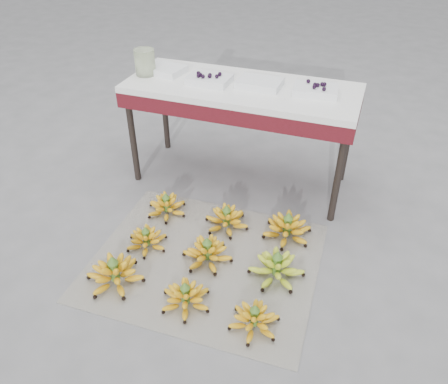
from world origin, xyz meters
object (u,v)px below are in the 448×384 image
(newspaper_mat, at_px, (205,261))
(bunch_mid_left, at_px, (147,240))
(bunch_mid_center, at_px, (207,253))
(bunch_back_left, at_px, (167,206))
(bunch_front_center, at_px, (186,297))
(vendor_table, at_px, (241,97))
(tray_far_left, at_px, (164,69))
(tray_left, at_px, (209,79))
(bunch_back_center, at_px, (227,219))
(tray_right, at_px, (260,83))
(bunch_front_left, at_px, (115,273))
(glass_jar, at_px, (145,62))
(bunch_front_right, at_px, (254,319))
(bunch_mid_right, at_px, (277,268))
(bunch_back_right, at_px, (287,228))
(tray_far_right, at_px, (316,90))

(newspaper_mat, distance_m, bunch_mid_left, 0.37)
(bunch_mid_center, bearing_deg, bunch_back_left, 140.93)
(bunch_front_center, relative_size, vendor_table, 0.22)
(bunch_mid_center, xyz_separation_m, tray_far_left, (-0.65, 0.91, 0.67))
(bunch_front_center, bearing_deg, bunch_mid_left, 161.11)
(tray_left, bearing_deg, bunch_back_center, -59.71)
(bunch_back_left, distance_m, tray_far_left, 0.93)
(bunch_mid_left, distance_m, tray_right, 1.19)
(bunch_front_left, height_order, tray_left, tray_left)
(tray_right, xyz_separation_m, glass_jar, (-0.77, -0.06, 0.06))
(tray_far_left, bearing_deg, glass_jar, -140.91)
(bunch_back_center, bearing_deg, bunch_mid_left, -114.57)
(bunch_front_center, height_order, bunch_back_left, same)
(bunch_front_right, distance_m, bunch_mid_right, 0.36)
(bunch_mid_left, relative_size, bunch_back_left, 1.07)
(bunch_front_left, bearing_deg, newspaper_mat, 44.92)
(bunch_back_right, distance_m, glass_jar, 1.43)
(bunch_mid_center, height_order, tray_far_right, tray_far_right)
(bunch_back_left, relative_size, tray_far_right, 1.06)
(glass_jar, bearing_deg, tray_far_left, 39.09)
(tray_right, bearing_deg, glass_jar, -175.85)
(bunch_back_right, relative_size, tray_left, 1.28)
(bunch_front_left, height_order, bunch_mid_center, bunch_front_left)
(bunch_mid_left, relative_size, glass_jar, 1.91)
(tray_far_left, bearing_deg, newspaper_mat, -54.80)
(bunch_front_right, xyz_separation_m, bunch_mid_right, (0.02, 0.36, 0.01))
(vendor_table, bearing_deg, bunch_mid_left, -108.20)
(bunch_mid_center, height_order, vendor_table, vendor_table)
(bunch_mid_left, bearing_deg, bunch_front_center, -15.40)
(tray_left, bearing_deg, bunch_back_right, -35.48)
(bunch_back_right, xyz_separation_m, tray_left, (-0.68, 0.48, 0.67))
(bunch_back_right, bearing_deg, bunch_mid_center, -148.83)
(bunch_mid_right, bearing_deg, bunch_front_right, -79.97)
(bunch_back_right, bearing_deg, bunch_front_left, -151.21)
(bunch_front_center, xyz_separation_m, bunch_back_center, (-0.01, 0.65, 0.00))
(newspaper_mat, height_order, vendor_table, vendor_table)
(bunch_back_center, height_order, tray_far_left, tray_far_left)
(bunch_front_left, relative_size, bunch_back_center, 0.93)
(bunch_back_left, height_order, vendor_table, vendor_table)
(bunch_front_right, distance_m, bunch_mid_center, 0.51)
(bunch_front_center, distance_m, bunch_mid_left, 0.51)
(bunch_front_right, xyz_separation_m, tray_far_right, (-0.01, 1.24, 0.68))
(bunch_mid_left, distance_m, vendor_table, 1.09)
(bunch_mid_left, xyz_separation_m, bunch_back_right, (0.76, 0.36, 0.01))
(bunch_front_left, distance_m, tray_far_left, 1.42)
(vendor_table, xyz_separation_m, tray_far_left, (-0.56, 0.04, 0.10))
(newspaper_mat, distance_m, tray_left, 1.16)
(bunch_mid_left, bearing_deg, bunch_front_left, -70.45)
(bunch_front_left, xyz_separation_m, bunch_mid_left, (0.02, 0.31, -0.01))
(newspaper_mat, bearing_deg, bunch_back_right, 43.00)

